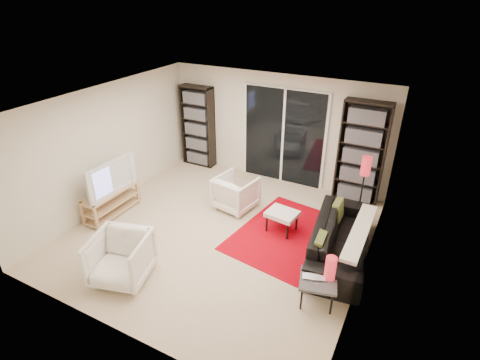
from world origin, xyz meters
name	(u,v)px	position (x,y,z in m)	size (l,w,h in m)	color
floor	(220,232)	(0.00, 0.00, 0.00)	(5.00, 5.00, 0.00)	beige
wall_back	(276,128)	(0.00, 2.50, 1.20)	(5.00, 0.02, 2.40)	beige
wall_front	(109,260)	(0.00, -2.50, 1.20)	(5.00, 0.02, 2.40)	beige
wall_left	(108,147)	(-2.50, 0.00, 1.20)	(0.02, 5.00, 2.40)	beige
wall_right	(372,211)	(2.50, 0.00, 1.20)	(0.02, 5.00, 2.40)	beige
ceiling	(216,103)	(0.00, 0.00, 2.40)	(5.00, 5.00, 0.02)	white
sliding_door	(283,137)	(0.20, 2.46, 1.05)	(1.92, 0.08, 2.16)	white
bookshelf_left	(198,127)	(-1.95, 2.33, 0.98)	(0.80, 0.30, 1.95)	black
bookshelf_right	(361,153)	(1.90, 2.33, 1.05)	(0.90, 0.30, 2.10)	black
tv_stand	(112,202)	(-2.19, -0.42, 0.26)	(0.38, 1.20, 0.50)	tan
tv	(108,176)	(-2.17, -0.42, 0.83)	(1.13, 0.15, 0.65)	black
rug	(287,234)	(1.11, 0.49, 0.01)	(1.61, 2.18, 0.01)	#AC000E
sofa	(341,239)	(2.08, 0.37, 0.32)	(2.18, 0.85, 0.64)	black
armchair_back	(236,193)	(-0.15, 0.90, 0.34)	(0.73, 0.75, 0.68)	white
armchair_front	(121,258)	(-0.72, -1.71, 0.38)	(0.81, 0.83, 0.76)	white
ottoman	(282,215)	(0.96, 0.57, 0.34)	(0.58, 0.50, 0.40)	white
side_table	(318,282)	(2.05, -0.81, 0.36)	(0.62, 0.62, 0.40)	#444348
laptop	(314,280)	(2.00, -0.85, 0.41)	(0.32, 0.21, 0.03)	silver
table_lamp	(330,268)	(2.17, -0.71, 0.57)	(0.15, 0.15, 0.35)	red
floor_lamp	(365,173)	(2.12, 1.62, 0.98)	(0.20, 0.20, 1.30)	black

